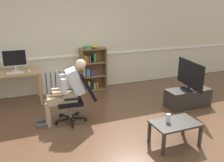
{
  "coord_description": "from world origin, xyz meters",
  "views": [
    {
      "loc": [
        -1.63,
        -3.56,
        2.19
      ],
      "look_at": [
        0.15,
        0.85,
        0.7
      ],
      "focal_mm": 38.96,
      "sensor_mm": 36.0,
      "label": 1
    }
  ],
  "objects_px": {
    "office_chair": "(78,95)",
    "drinking_glass": "(168,118)",
    "computer_desk": "(14,77)",
    "tv_screen": "(190,75)",
    "person_seated": "(67,90)",
    "tv_stand": "(188,98)",
    "computer_mouse": "(29,71)",
    "imac_monitor": "(15,59)",
    "radiator": "(55,82)",
    "bookshelf": "(92,69)",
    "keyboard": "(15,73)",
    "coffee_table": "(175,125)"
  },
  "relations": [
    {
      "from": "office_chair",
      "to": "drinking_glass",
      "type": "bearing_deg",
      "value": 44.75
    },
    {
      "from": "computer_desk",
      "to": "drinking_glass",
      "type": "xyz_separation_m",
      "value": [
        2.23,
        -2.77,
        -0.18
      ]
    },
    {
      "from": "tv_screen",
      "to": "person_seated",
      "type": "bearing_deg",
      "value": 93.71
    },
    {
      "from": "office_chair",
      "to": "tv_stand",
      "type": "bearing_deg",
      "value": 89.9
    },
    {
      "from": "computer_mouse",
      "to": "tv_stand",
      "type": "xyz_separation_m",
      "value": [
        3.24,
        -1.5,
        -0.57
      ]
    },
    {
      "from": "person_seated",
      "to": "tv_screen",
      "type": "relative_size",
      "value": 1.23
    },
    {
      "from": "person_seated",
      "to": "computer_mouse",
      "type": "bearing_deg",
      "value": -149.28
    },
    {
      "from": "computer_desk",
      "to": "imac_monitor",
      "type": "relative_size",
      "value": 2.13
    },
    {
      "from": "radiator",
      "to": "tv_screen",
      "type": "xyz_separation_m",
      "value": [
        2.6,
        -2.01,
        0.45
      ]
    },
    {
      "from": "office_chair",
      "to": "bookshelf",
      "type": "bearing_deg",
      "value": 159.57
    },
    {
      "from": "radiator",
      "to": "tv_stand",
      "type": "xyz_separation_m",
      "value": [
        2.6,
        -2.01,
        -0.09
      ]
    },
    {
      "from": "computer_mouse",
      "to": "bookshelf",
      "type": "relative_size",
      "value": 0.08
    },
    {
      "from": "computer_mouse",
      "to": "office_chair",
      "type": "bearing_deg",
      "value": -58.3
    },
    {
      "from": "person_seated",
      "to": "drinking_glass",
      "type": "distance_m",
      "value": 1.94
    },
    {
      "from": "bookshelf",
      "to": "keyboard",
      "type": "bearing_deg",
      "value": -167.13
    },
    {
      "from": "computer_desk",
      "to": "bookshelf",
      "type": "distance_m",
      "value": 1.94
    },
    {
      "from": "imac_monitor",
      "to": "keyboard",
      "type": "bearing_deg",
      "value": -94.61
    },
    {
      "from": "radiator",
      "to": "person_seated",
      "type": "bearing_deg",
      "value": -91.61
    },
    {
      "from": "computer_desk",
      "to": "computer_mouse",
      "type": "bearing_deg",
      "value": -20.61
    },
    {
      "from": "keyboard",
      "to": "bookshelf",
      "type": "height_order",
      "value": "bookshelf"
    },
    {
      "from": "keyboard",
      "to": "computer_mouse",
      "type": "distance_m",
      "value": 0.29
    },
    {
      "from": "keyboard",
      "to": "coffee_table",
      "type": "relative_size",
      "value": 0.49
    },
    {
      "from": "keyboard",
      "to": "coffee_table",
      "type": "height_order",
      "value": "keyboard"
    },
    {
      "from": "computer_mouse",
      "to": "bookshelf",
      "type": "distance_m",
      "value": 1.66
    },
    {
      "from": "imac_monitor",
      "to": "coffee_table",
      "type": "bearing_deg",
      "value": -51.85
    },
    {
      "from": "coffee_table",
      "to": "office_chair",
      "type": "bearing_deg",
      "value": 130.43
    },
    {
      "from": "keyboard",
      "to": "tv_screen",
      "type": "bearing_deg",
      "value": -22.81
    },
    {
      "from": "computer_mouse",
      "to": "tv_screen",
      "type": "height_order",
      "value": "tv_screen"
    },
    {
      "from": "computer_mouse",
      "to": "tv_screen",
      "type": "relative_size",
      "value": 0.1
    },
    {
      "from": "radiator",
      "to": "person_seated",
      "type": "distance_m",
      "value": 1.8
    },
    {
      "from": "coffee_table",
      "to": "computer_mouse",
      "type": "bearing_deg",
      "value": 126.59
    },
    {
      "from": "bookshelf",
      "to": "radiator",
      "type": "distance_m",
      "value": 1.0
    },
    {
      "from": "radiator",
      "to": "computer_mouse",
      "type": "bearing_deg",
      "value": -141.39
    },
    {
      "from": "imac_monitor",
      "to": "computer_desk",
      "type": "bearing_deg",
      "value": -121.27
    },
    {
      "from": "keyboard",
      "to": "bookshelf",
      "type": "relative_size",
      "value": 0.31
    },
    {
      "from": "radiator",
      "to": "drinking_glass",
      "type": "relative_size",
      "value": 4.96
    },
    {
      "from": "computer_mouse",
      "to": "drinking_glass",
      "type": "bearing_deg",
      "value": -54.15
    },
    {
      "from": "computer_desk",
      "to": "drinking_glass",
      "type": "relative_size",
      "value": 8.22
    },
    {
      "from": "bookshelf",
      "to": "coffee_table",
      "type": "bearing_deg",
      "value": -82.4
    },
    {
      "from": "computer_desk",
      "to": "office_chair",
      "type": "xyz_separation_m",
      "value": [
        1.1,
        -1.39,
        -0.12
      ]
    },
    {
      "from": "computer_mouse",
      "to": "coffee_table",
      "type": "relative_size",
      "value": 0.13
    },
    {
      "from": "imac_monitor",
      "to": "coffee_table",
      "type": "height_order",
      "value": "imac_monitor"
    },
    {
      "from": "radiator",
      "to": "office_chair",
      "type": "height_order",
      "value": "office_chair"
    },
    {
      "from": "person_seated",
      "to": "tv_stand",
      "type": "bearing_deg",
      "value": 89.91
    },
    {
      "from": "computer_mouse",
      "to": "tv_stand",
      "type": "relative_size",
      "value": 0.1
    },
    {
      "from": "computer_desk",
      "to": "radiator",
      "type": "bearing_deg",
      "value": 22.16
    },
    {
      "from": "computer_mouse",
      "to": "office_chair",
      "type": "height_order",
      "value": "office_chair"
    },
    {
      "from": "bookshelf",
      "to": "coffee_table",
      "type": "distance_m",
      "value": 3.16
    },
    {
      "from": "computer_desk",
      "to": "imac_monitor",
      "type": "height_order",
      "value": "imac_monitor"
    },
    {
      "from": "imac_monitor",
      "to": "tv_screen",
      "type": "relative_size",
      "value": 0.53
    }
  ]
}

